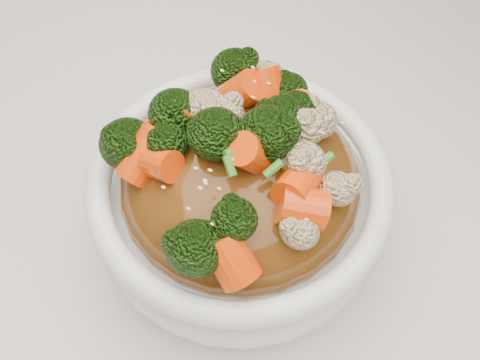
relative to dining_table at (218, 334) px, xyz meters
The scene contains 9 objects.
dining_table is the anchor object (origin of this frame).
tablecloth 0.35m from the dining_table, ahead, with size 1.20×0.80×0.04m, color silver.
bowl 0.42m from the dining_table, 30.27° to the right, with size 0.20×0.20×0.08m, color white, non-canonical shape.
sauce_base 0.44m from the dining_table, 30.27° to the right, with size 0.16×0.16×0.09m, color #5D3410.
carrots 0.50m from the dining_table, 30.27° to the right, with size 0.16×0.16×0.05m, color #FF4808, non-canonical shape.
broccoli 0.50m from the dining_table, 30.27° to the right, with size 0.16×0.16×0.04m, color black, non-canonical shape.
cauliflower 0.50m from the dining_table, 30.27° to the right, with size 0.16×0.16×0.03m, color beige, non-canonical shape.
scallions 0.50m from the dining_table, 30.27° to the right, with size 0.12×0.12×0.02m, color #2C821E, non-canonical shape.
sesame_seeds 0.50m from the dining_table, 30.27° to the right, with size 0.14×0.14×0.01m, color beige, non-canonical shape.
Camera 1 is at (0.14, -0.21, 1.12)m, focal length 42.00 mm.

